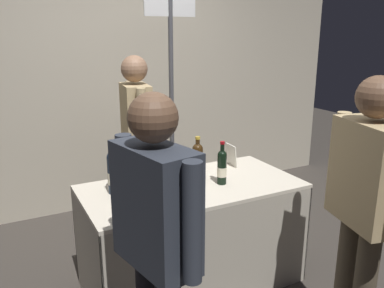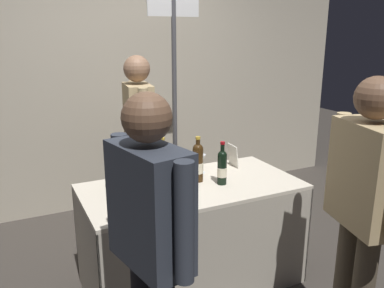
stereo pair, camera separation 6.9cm
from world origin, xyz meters
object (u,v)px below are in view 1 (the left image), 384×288
(taster_foreground_right, at_px, (366,195))
(booth_signpost, at_px, (171,89))
(featured_wine_bottle, at_px, (113,172))
(flower_vase, at_px, (140,169))
(vendor_presenter, at_px, (137,132))
(tasting_table, at_px, (192,216))
(display_bottle_0, at_px, (198,162))
(wine_glass_near_vendor, at_px, (200,159))

(taster_foreground_right, relative_size, booth_signpost, 0.75)
(booth_signpost, bearing_deg, featured_wine_bottle, -132.21)
(flower_vase, xyz_separation_m, vendor_presenter, (0.23, 0.69, 0.09))
(featured_wine_bottle, distance_m, vendor_presenter, 0.88)
(tasting_table, xyz_separation_m, flower_vase, (-0.32, 0.18, 0.35))
(display_bottle_0, bearing_deg, taster_foreground_right, -65.60)
(tasting_table, bearing_deg, display_bottle_0, 36.29)
(featured_wine_bottle, xyz_separation_m, taster_foreground_right, (1.07, -1.10, 0.04))
(wine_glass_near_vendor, bearing_deg, vendor_presenter, 111.78)
(display_bottle_0, height_order, wine_glass_near_vendor, display_bottle_0)
(tasting_table, relative_size, flower_vase, 4.25)
(display_bottle_0, xyz_separation_m, wine_glass_near_vendor, (0.10, 0.15, -0.04))
(featured_wine_bottle, relative_size, booth_signpost, 0.16)
(booth_signpost, bearing_deg, tasting_table, -107.24)
(flower_vase, relative_size, booth_signpost, 0.17)
(tasting_table, height_order, booth_signpost, booth_signpost)
(tasting_table, height_order, display_bottle_0, display_bottle_0)
(tasting_table, bearing_deg, taster_foreground_right, -61.14)
(featured_wine_bottle, distance_m, flower_vase, 0.22)
(wine_glass_near_vendor, distance_m, flower_vase, 0.49)
(tasting_table, relative_size, booth_signpost, 0.71)
(display_bottle_0, relative_size, vendor_presenter, 0.20)
(wine_glass_near_vendor, relative_size, vendor_presenter, 0.09)
(wine_glass_near_vendor, bearing_deg, booth_signpost, 79.86)
(flower_vase, relative_size, taster_foreground_right, 0.22)
(wine_glass_near_vendor, bearing_deg, flower_vase, -177.19)
(flower_vase, distance_m, booth_signpost, 1.17)
(wine_glass_near_vendor, xyz_separation_m, flower_vase, (-0.49, -0.02, 0.01))
(tasting_table, relative_size, display_bottle_0, 4.62)
(tasting_table, height_order, vendor_presenter, vendor_presenter)
(vendor_presenter, xyz_separation_m, booth_signpost, (0.42, 0.19, 0.33))
(wine_glass_near_vendor, bearing_deg, display_bottle_0, -124.67)
(display_bottle_0, height_order, vendor_presenter, vendor_presenter)
(featured_wine_bottle, bearing_deg, wine_glass_near_vendor, 7.27)
(tasting_table, distance_m, booth_signpost, 1.34)
(display_bottle_0, relative_size, flower_vase, 0.92)
(flower_vase, height_order, taster_foreground_right, taster_foreground_right)
(tasting_table, bearing_deg, booth_signpost, 72.76)
(flower_vase, bearing_deg, taster_foreground_right, -53.49)
(featured_wine_bottle, height_order, taster_foreground_right, taster_foreground_right)
(wine_glass_near_vendor, xyz_separation_m, taster_foreground_right, (0.37, -1.19, 0.08))
(wine_glass_near_vendor, height_order, flower_vase, flower_vase)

